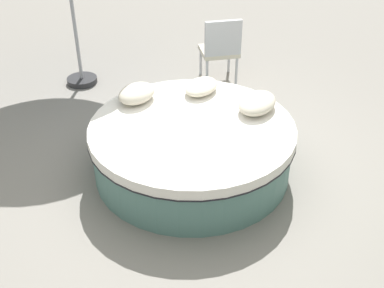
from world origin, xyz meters
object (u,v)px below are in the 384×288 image
object	(u,v)px
throw_pillow_0	(257,103)
patio_chair	(221,46)
throw_pillow_2	(137,93)
throw_pillow_1	(201,87)
round_bed	(192,148)

from	to	relation	value
throw_pillow_0	patio_chair	bearing A→B (deg)	-141.66
throw_pillow_0	throw_pillow_2	xyz separation A→B (m)	(0.46, -1.28, 0.00)
throw_pillow_1	throw_pillow_2	distance (m)	0.76
round_bed	patio_chair	xyz separation A→B (m)	(-2.13, -0.71, 0.26)
throw_pillow_1	round_bed	bearing A→B (deg)	20.95
throw_pillow_0	patio_chair	distance (m)	1.90
throw_pillow_0	throw_pillow_2	bearing A→B (deg)	-70.04
round_bed	throw_pillow_0	distance (m)	0.87
throw_pillow_0	throw_pillow_1	distance (m)	0.74
patio_chair	throw_pillow_0	bearing A→B (deg)	-92.25
throw_pillow_0	throw_pillow_1	bearing A→B (deg)	-95.71
throw_pillow_1	patio_chair	world-z (taller)	patio_chair
throw_pillow_0	throw_pillow_2	size ratio (longest dim) A/B	1.13
throw_pillow_2	patio_chair	size ratio (longest dim) A/B	0.50
round_bed	throw_pillow_1	xyz separation A→B (m)	(-0.71, -0.27, 0.36)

